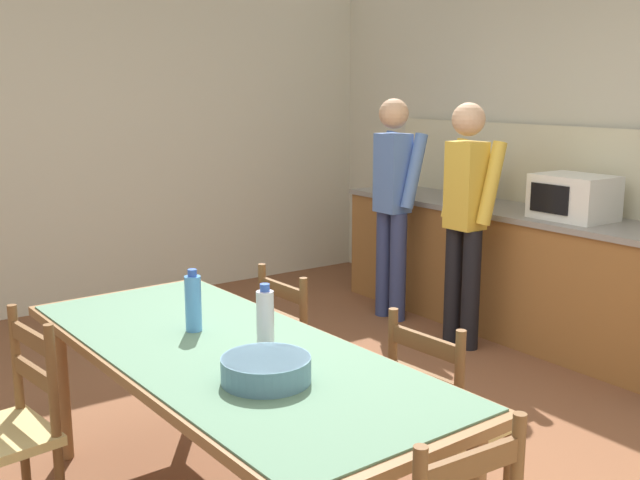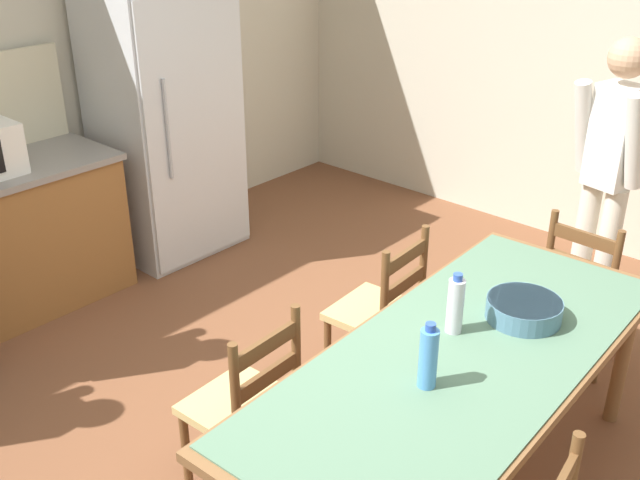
{
  "view_description": "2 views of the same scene",
  "coord_description": "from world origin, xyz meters",
  "px_view_note": "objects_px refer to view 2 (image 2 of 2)",
  "views": [
    {
      "loc": [
        2.87,
        -2.07,
        1.8
      ],
      "look_at": [
        -0.21,
        0.11,
        1.03
      ],
      "focal_mm": 42.0,
      "sensor_mm": 36.0,
      "label": 1
    },
    {
      "loc": [
        -1.89,
        -1.95,
        2.49
      ],
      "look_at": [
        0.29,
        -0.01,
        1.06
      ],
      "focal_mm": 42.0,
      "sensor_mm": 36.0,
      "label": 2
    }
  ],
  "objects_px": {
    "bottle_off_centre": "(455,305)",
    "dining_table": "(462,368)",
    "chair_head_end": "(586,291)",
    "bottle_near_centre": "(428,357)",
    "person_by_table": "(608,168)",
    "chair_side_far_left": "(246,406)",
    "refrigerator": "(166,124)",
    "serving_bowl": "(524,308)",
    "chair_side_far_right": "(380,312)"
  },
  "relations": [
    {
      "from": "dining_table",
      "to": "chair_side_far_right",
      "type": "height_order",
      "value": "chair_side_far_right"
    },
    {
      "from": "bottle_near_centre",
      "to": "chair_side_far_right",
      "type": "relative_size",
      "value": 0.3
    },
    {
      "from": "chair_head_end",
      "to": "dining_table",
      "type": "bearing_deg",
      "value": 94.94
    },
    {
      "from": "serving_bowl",
      "to": "chair_side_far_right",
      "type": "relative_size",
      "value": 0.35
    },
    {
      "from": "dining_table",
      "to": "bottle_off_centre",
      "type": "distance_m",
      "value": 0.26
    },
    {
      "from": "chair_head_end",
      "to": "bottle_off_centre",
      "type": "bearing_deg",
      "value": 89.95
    },
    {
      "from": "person_by_table",
      "to": "chair_head_end",
      "type": "bearing_deg",
      "value": 32.26
    },
    {
      "from": "dining_table",
      "to": "chair_side_far_left",
      "type": "distance_m",
      "value": 0.93
    },
    {
      "from": "bottle_off_centre",
      "to": "refrigerator",
      "type": "bearing_deg",
      "value": 75.92
    },
    {
      "from": "bottle_off_centre",
      "to": "chair_side_far_right",
      "type": "distance_m",
      "value": 0.87
    },
    {
      "from": "serving_bowl",
      "to": "chair_side_far_left",
      "type": "distance_m",
      "value": 1.26
    },
    {
      "from": "bottle_off_centre",
      "to": "dining_table",
      "type": "bearing_deg",
      "value": -132.27
    },
    {
      "from": "serving_bowl",
      "to": "chair_side_far_left",
      "type": "height_order",
      "value": "chair_side_far_left"
    },
    {
      "from": "bottle_off_centre",
      "to": "chair_head_end",
      "type": "height_order",
      "value": "bottle_off_centre"
    },
    {
      "from": "serving_bowl",
      "to": "person_by_table",
      "type": "height_order",
      "value": "person_by_table"
    },
    {
      "from": "chair_head_end",
      "to": "refrigerator",
      "type": "bearing_deg",
      "value": 14.14
    },
    {
      "from": "chair_head_end",
      "to": "person_by_table",
      "type": "bearing_deg",
      "value": -68.03
    },
    {
      "from": "bottle_near_centre",
      "to": "person_by_table",
      "type": "bearing_deg",
      "value": 6.69
    },
    {
      "from": "refrigerator",
      "to": "person_by_table",
      "type": "relative_size",
      "value": 1.1
    },
    {
      "from": "serving_bowl",
      "to": "chair_head_end",
      "type": "xyz_separation_m",
      "value": [
        1.0,
        0.11,
        -0.39
      ]
    },
    {
      "from": "bottle_off_centre",
      "to": "person_by_table",
      "type": "distance_m",
      "value": 1.84
    },
    {
      "from": "bottle_off_centre",
      "to": "serving_bowl",
      "type": "relative_size",
      "value": 0.84
    },
    {
      "from": "chair_side_far_left",
      "to": "refrigerator",
      "type": "bearing_deg",
      "value": -123.69
    },
    {
      "from": "refrigerator",
      "to": "bottle_near_centre",
      "type": "height_order",
      "value": "refrigerator"
    },
    {
      "from": "chair_head_end",
      "to": "serving_bowl",
      "type": "bearing_deg",
      "value": 98.81
    },
    {
      "from": "refrigerator",
      "to": "chair_head_end",
      "type": "xyz_separation_m",
      "value": [
        0.58,
        -2.86,
        -0.5
      ]
    },
    {
      "from": "chair_side_far_right",
      "to": "bottle_near_centre",
      "type": "bearing_deg",
      "value": 42.15
    },
    {
      "from": "bottle_near_centre",
      "to": "dining_table",
      "type": "bearing_deg",
      "value": 2.19
    },
    {
      "from": "bottle_off_centre",
      "to": "serving_bowl",
      "type": "distance_m",
      "value": 0.34
    },
    {
      "from": "chair_side_far_right",
      "to": "refrigerator",
      "type": "bearing_deg",
      "value": -102.83
    },
    {
      "from": "person_by_table",
      "to": "chair_side_far_right",
      "type": "bearing_deg",
      "value": -6.17
    },
    {
      "from": "dining_table",
      "to": "person_by_table",
      "type": "height_order",
      "value": "person_by_table"
    },
    {
      "from": "dining_table",
      "to": "chair_side_far_right",
      "type": "bearing_deg",
      "value": 58.36
    },
    {
      "from": "bottle_off_centre",
      "to": "serving_bowl",
      "type": "bearing_deg",
      "value": -30.93
    },
    {
      "from": "chair_side_far_right",
      "to": "dining_table",
      "type": "bearing_deg",
      "value": 54.49
    },
    {
      "from": "chair_side_far_left",
      "to": "dining_table",
      "type": "bearing_deg",
      "value": 123.48
    },
    {
      "from": "bottle_near_centre",
      "to": "person_by_table",
      "type": "distance_m",
      "value": 2.23
    },
    {
      "from": "refrigerator",
      "to": "bottle_off_centre",
      "type": "bearing_deg",
      "value": -104.08
    },
    {
      "from": "chair_side_far_right",
      "to": "chair_head_end",
      "type": "bearing_deg",
      "value": 138.87
    },
    {
      "from": "dining_table",
      "to": "serving_bowl",
      "type": "bearing_deg",
      "value": -7.72
    },
    {
      "from": "chair_side_far_right",
      "to": "person_by_table",
      "type": "height_order",
      "value": "person_by_table"
    },
    {
      "from": "dining_table",
      "to": "chair_side_far_left",
      "type": "xyz_separation_m",
      "value": [
        -0.52,
        0.72,
        -0.26
      ]
    },
    {
      "from": "refrigerator",
      "to": "bottle_near_centre",
      "type": "relative_size",
      "value": 6.94
    },
    {
      "from": "dining_table",
      "to": "person_by_table",
      "type": "bearing_deg",
      "value": 7.32
    },
    {
      "from": "serving_bowl",
      "to": "person_by_table",
      "type": "distance_m",
      "value": 1.59
    },
    {
      "from": "refrigerator",
      "to": "serving_bowl",
      "type": "distance_m",
      "value": 3.0
    },
    {
      "from": "dining_table",
      "to": "person_by_table",
      "type": "relative_size",
      "value": 1.31
    },
    {
      "from": "bottle_near_centre",
      "to": "refrigerator",
      "type": "bearing_deg",
      "value": 69.7
    },
    {
      "from": "serving_bowl",
      "to": "person_by_table",
      "type": "xyz_separation_m",
      "value": [
        1.55,
        0.3,
        0.13
      ]
    },
    {
      "from": "chair_head_end",
      "to": "bottle_near_centre",
      "type": "bearing_deg",
      "value": 94.92
    }
  ]
}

